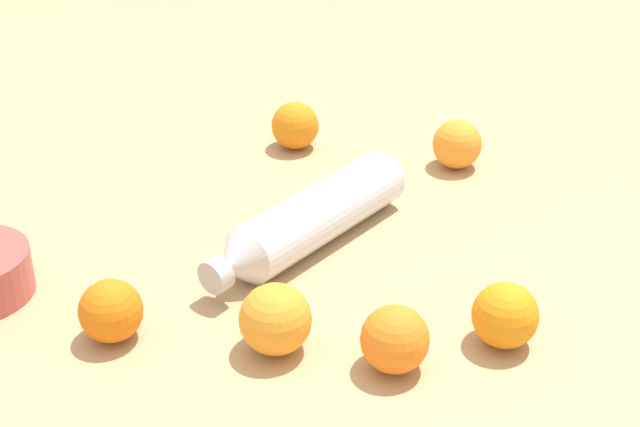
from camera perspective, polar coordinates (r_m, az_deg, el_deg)
name	(u,v)px	position (r m, az deg, el deg)	size (l,w,h in m)	color
ground_plane	(286,252)	(1.09, -2.13, -2.38)	(2.40, 2.40, 0.00)	tan
water_bottle	(308,221)	(1.08, -0.74, -0.44)	(0.28, 0.22, 0.07)	silver
orange_0	(275,319)	(0.91, -2.76, -6.51)	(0.07, 0.07, 0.07)	orange
orange_1	(295,126)	(1.32, -1.54, 5.43)	(0.07, 0.07, 0.07)	orange
orange_2	(505,315)	(0.94, 11.32, -6.16)	(0.07, 0.07, 0.07)	orange
orange_3	(457,144)	(1.28, 8.43, 4.24)	(0.07, 0.07, 0.07)	orange
orange_4	(395,339)	(0.90, 4.62, -7.72)	(0.07, 0.07, 0.07)	orange
orange_5	(111,311)	(0.95, -12.74, -5.87)	(0.06, 0.06, 0.06)	orange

